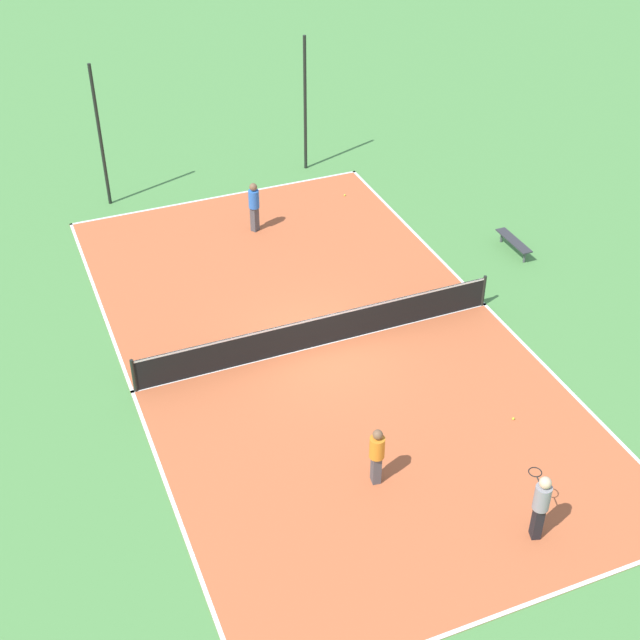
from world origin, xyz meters
TOP-DOWN VIEW (x-y plane):
  - ground_plane at (0.00, 0.00)m, footprint 80.00×80.00m
  - court_surface at (0.00, 0.00)m, footprint 10.89×19.51m
  - tennis_net at (0.00, 0.00)m, footprint 10.69×0.10m
  - bench at (7.84, 2.33)m, footprint 0.36×1.70m
  - player_baseline_gray at (1.76, -8.22)m, footprint 0.59×0.99m
  - player_near_blue at (0.41, 6.89)m, footprint 0.50×0.50m
  - player_center_orange at (-0.79, -5.39)m, footprint 0.41×0.41m
  - tennis_ball_midcourt at (4.26, 8.01)m, footprint 0.07×0.07m
  - tennis_ball_right_alley at (3.38, -4.79)m, footprint 0.07×0.07m
  - fence_post_back_left at (-3.81, 10.76)m, footprint 0.12×0.12m
  - fence_post_back_right at (3.81, 10.76)m, footprint 0.12×0.12m

SIDE VIEW (x-z plane):
  - ground_plane at x=0.00m, z-range 0.00..0.00m
  - court_surface at x=0.00m, z-range 0.00..0.02m
  - tennis_ball_midcourt at x=4.26m, z-range 0.02..0.09m
  - tennis_ball_right_alley at x=3.38m, z-range 0.02..0.09m
  - bench at x=7.84m, z-range 0.17..0.62m
  - tennis_net at x=0.00m, z-range 0.03..1.06m
  - player_center_orange at x=-0.79m, z-range 0.13..1.72m
  - player_near_blue at x=0.41m, z-range 0.16..1.94m
  - player_baseline_gray at x=1.76m, z-range 0.17..1.96m
  - fence_post_back_left at x=-3.81m, z-range 0.00..5.16m
  - fence_post_back_right at x=3.81m, z-range 0.00..5.16m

